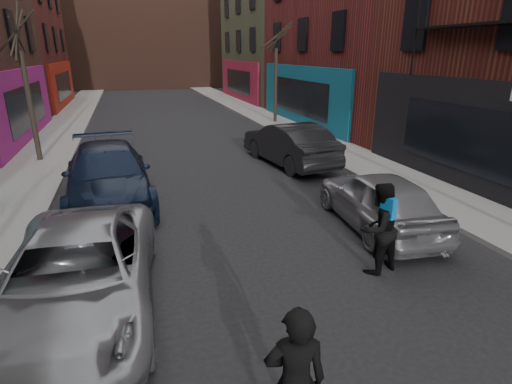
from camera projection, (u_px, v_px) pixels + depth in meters
sidewalk_left at (72, 118)px, 27.02m from camera, size 2.50×84.00×0.13m
sidewalk_right at (249, 110)px, 30.60m from camera, size 2.50×84.00×0.13m
building_far at (141, 29)px, 49.88m from camera, size 40.00×10.00×14.00m
tree_left_far at (25, 76)px, 15.14m from camera, size 2.00×2.00×6.50m
tree_right_far at (276, 65)px, 24.04m from camera, size 2.00×2.00×6.80m
parked_left_far at (77, 275)px, 6.65m from camera, size 2.86×5.52×1.49m
parked_left_end at (108, 175)px, 11.72m from camera, size 2.66×5.88×1.67m
parked_right_far at (379, 199)px, 10.05m from camera, size 2.16×4.51×1.49m
parked_right_end at (289, 144)px, 15.80m from camera, size 2.43×5.23×1.66m
skateboarder at (295, 382)px, 4.15m from camera, size 0.75×0.59×1.82m
pedestrian at (379, 228)px, 7.92m from camera, size 1.07×0.92×1.89m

